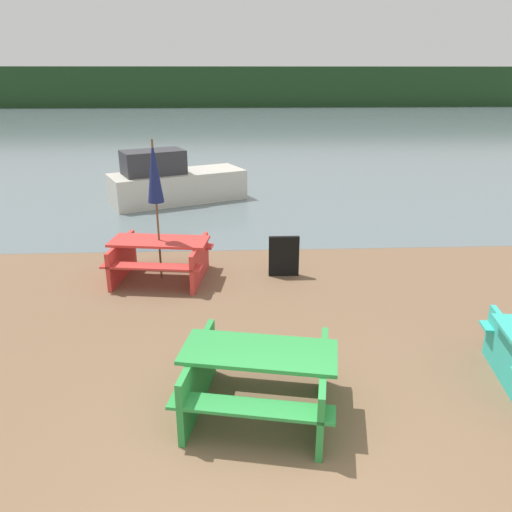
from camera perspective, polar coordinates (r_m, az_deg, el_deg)
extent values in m
plane|color=brown|center=(4.81, 3.03, -26.88)|extent=(60.00, 60.00, 0.00)
cube|color=slate|center=(35.04, -2.14, 14.56)|extent=(60.00, 50.00, 0.00)
cube|color=#1E3D1E|center=(54.89, -2.43, 18.74)|extent=(80.00, 1.60, 4.00)
cube|color=green|center=(5.36, 0.35, -10.91)|extent=(1.75, 1.01, 0.04)
cube|color=green|center=(5.08, -0.60, -16.95)|extent=(1.66, 0.60, 0.04)
cube|color=green|center=(5.98, 1.13, -10.62)|extent=(1.66, 0.60, 0.04)
cube|color=green|center=(5.69, -6.64, -13.62)|extent=(0.34, 1.37, 0.73)
cube|color=green|center=(5.53, 7.57, -14.79)|extent=(0.34, 1.37, 0.73)
cube|color=#33B7A8|center=(6.73, 26.82, -10.25)|extent=(0.28, 1.37, 0.70)
cube|color=red|center=(8.99, -11.01, 1.67)|extent=(1.78, 0.93, 0.04)
cube|color=red|center=(8.58, -11.87, -1.19)|extent=(1.73, 0.51, 0.04)
cube|color=red|center=(9.57, -10.03, 1.22)|extent=(1.73, 0.51, 0.04)
cube|color=red|center=(9.32, -15.08, -0.36)|extent=(0.26, 1.38, 0.69)
cube|color=red|center=(8.94, -6.46, -0.66)|extent=(0.26, 1.38, 0.69)
cylinder|color=brown|center=(8.83, -11.24, 4.94)|extent=(0.04, 0.04, 2.49)
cone|color=navy|center=(8.68, -11.57, 9.47)|extent=(0.28, 0.28, 1.06)
cube|color=beige|center=(14.65, -8.90, 7.85)|extent=(4.00, 2.83, 0.84)
cube|color=#333338|center=(14.31, -11.67, 10.45)|extent=(1.91, 1.57, 0.66)
cube|color=black|center=(9.08, 3.20, -0.02)|extent=(0.55, 0.08, 0.75)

